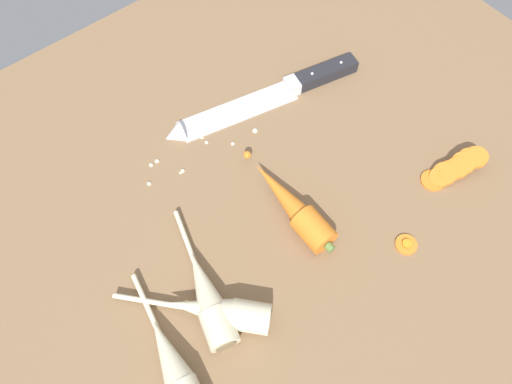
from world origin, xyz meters
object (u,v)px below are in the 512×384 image
object	(u,v)px
chefs_knife	(261,100)
carrot_slice_stray_near	(407,244)
parsnip_front	(218,311)
parsnip_mid_right	(208,297)
parsnip_mid_left	(174,368)
whole_carrot	(293,206)
carrot_slice_stack	(454,169)

from	to	relation	value
chefs_knife	carrot_slice_stray_near	world-z (taller)	chefs_knife
chefs_knife	parsnip_front	distance (cm)	35.81
chefs_knife	parsnip_front	xyz separation A→B (cm)	(-26.59, -23.95, 1.33)
parsnip_front	carrot_slice_stray_near	xyz separation A→B (cm)	(26.43, -8.62, -1.62)
parsnip_mid_right	parsnip_mid_left	bearing A→B (deg)	-151.72
whole_carrot	parsnip_mid_left	size ratio (longest dim) A/B	0.98
chefs_knife	parsnip_mid_right	bearing A→B (deg)	-140.68
whole_carrot	carrot_slice_stray_near	xyz separation A→B (cm)	(9.18, -13.83, -1.74)
chefs_knife	parsnip_mid_left	bearing A→B (deg)	-143.06
whole_carrot	carrot_slice_stray_near	bearing A→B (deg)	-56.42
chefs_knife	carrot_slice_stray_near	bearing A→B (deg)	-90.29
parsnip_front	parsnip_mid_right	distance (cm)	2.23
carrot_slice_stack	whole_carrot	bearing A→B (deg)	156.72
chefs_knife	whole_carrot	size ratio (longest dim) A/B	1.74
carrot_slice_stray_near	whole_carrot	bearing A→B (deg)	123.58
whole_carrot	parsnip_front	bearing A→B (deg)	-163.19
parsnip_mid_left	carrot_slice_stack	distance (cm)	48.94
chefs_knife	carrot_slice_stack	size ratio (longest dim) A/B	3.32
whole_carrot	carrot_slice_stack	xyz separation A→B (cm)	(23.38, -10.06, -0.90)
chefs_knife	parsnip_front	size ratio (longest dim) A/B	2.03
carrot_slice_stack	carrot_slice_stray_near	size ratio (longest dim) A/B	3.36
parsnip_mid_right	carrot_slice_stray_near	size ratio (longest dim) A/B	6.52
parsnip_mid_left	carrot_slice_stray_near	xyz separation A→B (cm)	(34.67, -6.38, -1.62)
whole_carrot	parsnip_front	distance (cm)	18.02
chefs_knife	parsnip_mid_right	size ratio (longest dim) A/B	1.71
carrot_slice_stack	carrot_slice_stray_near	world-z (taller)	carrot_slice_stack
chefs_knife	carrot_slice_stray_near	distance (cm)	32.58
chefs_knife	whole_carrot	world-z (taller)	whole_carrot
parsnip_front	carrot_slice_stray_near	bearing A→B (deg)	-18.07
chefs_knife	parsnip_mid_left	xyz separation A→B (cm)	(-34.84, -26.19, 1.33)
chefs_knife	carrot_slice_stray_near	size ratio (longest dim) A/B	11.17
carrot_slice_stray_near	parsnip_mid_left	bearing A→B (deg)	169.57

